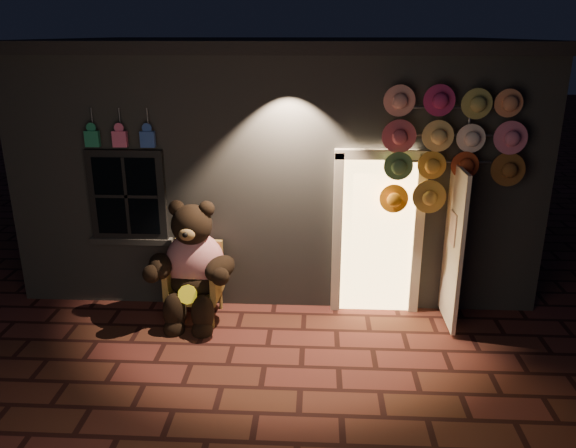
{
  "coord_description": "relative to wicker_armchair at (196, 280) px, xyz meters",
  "views": [
    {
      "loc": [
        0.55,
        -5.44,
        3.55
      ],
      "look_at": [
        0.21,
        1.0,
        1.35
      ],
      "focal_mm": 35.0,
      "sensor_mm": 36.0,
      "label": 1
    }
  ],
  "objects": [
    {
      "name": "ground",
      "position": [
        1.0,
        -1.18,
        -0.49
      ],
      "size": [
        60.0,
        60.0,
        0.0
      ],
      "primitive_type": "plane",
      "color": "#5D2823",
      "rests_on": "ground"
    },
    {
      "name": "teddy_bear",
      "position": [
        -0.0,
        -0.13,
        0.25
      ],
      "size": [
        1.21,
        0.96,
        1.67
      ],
      "rotation": [
        0.0,
        0.0,
        -0.04
      ],
      "color": "#B01225",
      "rests_on": "ground"
    },
    {
      "name": "wicker_armchair",
      "position": [
        0.0,
        0.0,
        0.0
      ],
      "size": [
        0.7,
        0.64,
        0.98
      ],
      "rotation": [
        0.0,
        0.0,
        -0.04
      ],
      "color": "#B39245",
      "rests_on": "ground"
    },
    {
      "name": "shop_building",
      "position": [
        1.0,
        2.81,
        1.25
      ],
      "size": [
        7.3,
        5.95,
        3.51
      ],
      "color": "slate",
      "rests_on": "ground"
    },
    {
      "name": "hat_rack",
      "position": [
        3.09,
        0.09,
        1.77
      ],
      "size": [
        1.67,
        0.22,
        2.96
      ],
      "color": "#59595E",
      "rests_on": "ground"
    }
  ]
}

